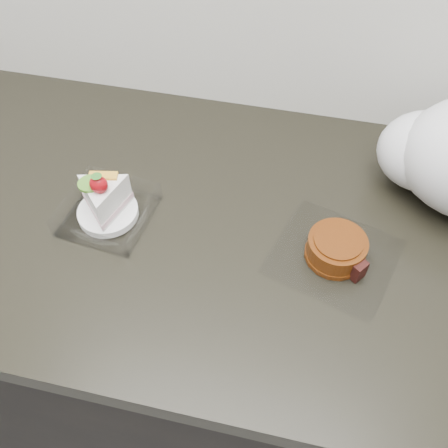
% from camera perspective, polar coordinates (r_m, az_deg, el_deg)
% --- Properties ---
extents(counter, '(2.04, 0.64, 0.90)m').
position_cam_1_polar(counter, '(1.22, -1.64, -12.80)').
color(counter, black).
rests_on(counter, ground).
extents(cake_tray, '(0.15, 0.15, 0.11)m').
position_cam_1_polar(cake_tray, '(0.84, -13.33, 2.09)').
color(cake_tray, white).
rests_on(cake_tray, counter).
extents(mooncake_wrap, '(0.23, 0.22, 0.04)m').
position_cam_1_polar(mooncake_wrap, '(0.79, 12.75, -2.97)').
color(mooncake_wrap, white).
rests_on(mooncake_wrap, counter).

